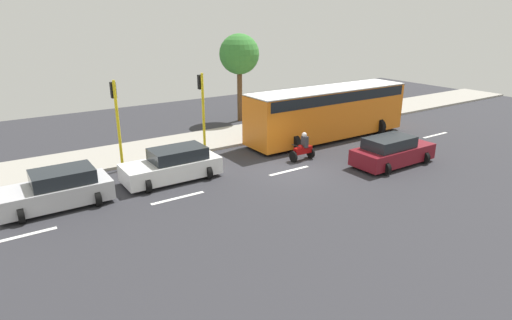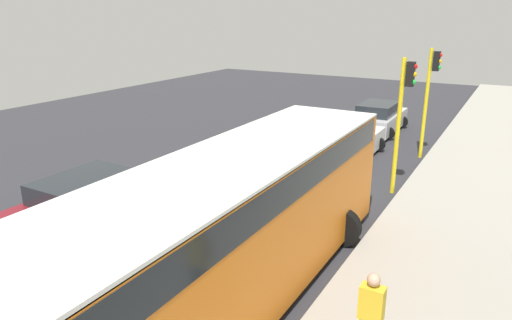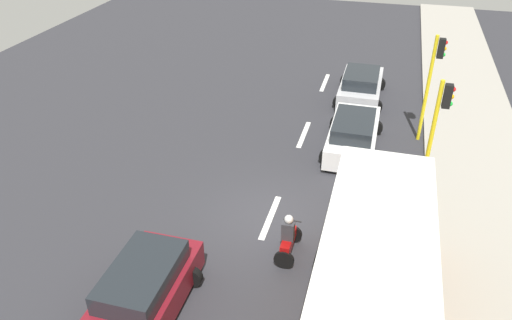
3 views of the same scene
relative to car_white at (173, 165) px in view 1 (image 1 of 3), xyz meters
name	(u,v)px [view 1 (image 1 of 3)]	position (x,y,z in m)	size (l,w,h in m)	color
ground_plane	(289,172)	(-2.12, -5.27, -0.76)	(40.00, 60.00, 0.10)	#2D2D33
sidewalk	(221,138)	(4.88, -5.27, -0.64)	(4.00, 60.00, 0.15)	#9E998E
lane_stripe_far_north	(435,135)	(-2.12, -17.27, -0.71)	(0.20, 2.40, 0.01)	white
lane_stripe_north	(372,151)	(-2.12, -11.27, -0.71)	(0.20, 2.40, 0.01)	white
lane_stripe_mid	(289,171)	(-2.12, -5.27, -0.71)	(0.20, 2.40, 0.01)	white
lane_stripe_south	(178,198)	(-2.12, 0.73, -0.71)	(0.20, 2.40, 0.01)	white
lane_stripe_far_south	(20,236)	(-2.12, 6.73, -0.71)	(0.20, 2.40, 0.01)	white
car_white	(173,165)	(0.00, 0.00, 0.00)	(2.26, 4.51, 1.52)	white
car_maroon	(392,152)	(-4.31, -10.27, 0.00)	(2.24, 4.60, 1.52)	maroon
car_silver	(58,190)	(-0.16, 5.06, 0.00)	(2.31, 4.22, 1.52)	#B7B7BC
city_bus	(328,109)	(1.30, -10.93, 1.13)	(3.20, 11.00, 3.16)	orange
motorcycle	(303,149)	(-1.17, -6.91, -0.07)	(0.60, 1.30, 1.53)	black
pedestrian_near_signal	(334,104)	(5.15, -15.19, 0.35)	(0.40, 0.24, 1.69)	#3F3F3F
pedestrian_by_tree	(303,112)	(4.33, -11.45, 0.35)	(0.40, 0.24, 1.69)	#3F3F3F
traffic_light_corner	(202,102)	(2.72, -3.01, 2.22)	(0.49, 0.24, 4.50)	yellow
traffic_light_midblock	(116,113)	(2.72, 1.61, 2.22)	(0.49, 0.24, 4.50)	yellow
street_tree_center	(239,55)	(8.35, -8.85, 4.02)	(2.82, 2.82, 6.20)	brown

